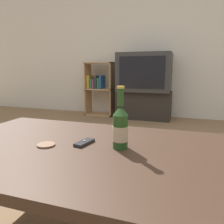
% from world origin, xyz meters
% --- Properties ---
extents(back_wall, '(8.00, 0.05, 2.60)m').
position_xyz_m(back_wall, '(0.00, 3.02, 1.30)').
color(back_wall, beige).
rests_on(back_wall, ground_plane).
extents(coffee_table, '(1.40, 0.84, 0.46)m').
position_xyz_m(coffee_table, '(0.00, 0.00, 0.41)').
color(coffee_table, '#332116').
rests_on(coffee_table, ground_plane).
extents(tv_stand, '(0.89, 0.40, 0.46)m').
position_xyz_m(tv_stand, '(-0.21, 2.75, 0.23)').
color(tv_stand, '#28231E').
rests_on(tv_stand, ground_plane).
extents(television, '(0.84, 0.57, 0.62)m').
position_xyz_m(television, '(-0.21, 2.75, 0.77)').
color(television, '#2D2D2D').
rests_on(television, tv_stand).
extents(bookshelf, '(0.50, 0.30, 0.94)m').
position_xyz_m(bookshelf, '(-1.04, 2.81, 0.51)').
color(bookshelf, tan).
rests_on(bookshelf, ground_plane).
extents(beer_bottle, '(0.07, 0.07, 0.27)m').
position_xyz_m(beer_bottle, '(0.17, 0.03, 0.56)').
color(beer_bottle, '#1E4219').
rests_on(beer_bottle, coffee_table).
extents(cell_phone, '(0.06, 0.12, 0.02)m').
position_xyz_m(cell_phone, '(-0.01, 0.03, 0.47)').
color(cell_phone, '#232328').
rests_on(cell_phone, coffee_table).
extents(coaster, '(0.08, 0.08, 0.01)m').
position_xyz_m(coaster, '(-0.16, -0.04, 0.47)').
color(coaster, brown).
rests_on(coaster, coffee_table).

